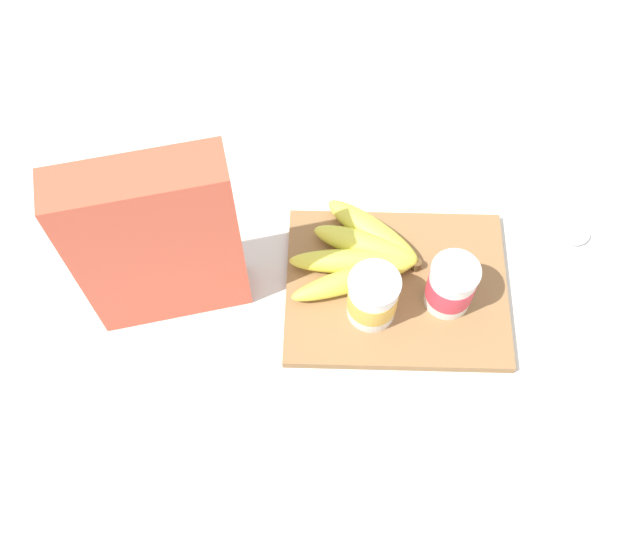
{
  "coord_description": "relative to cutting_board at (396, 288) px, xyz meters",
  "views": [
    {
      "loc": [
        0.1,
        0.48,
        0.94
      ],
      "look_at": [
        0.11,
        0.0,
        0.07
      ],
      "focal_mm": 41.3,
      "sensor_mm": 36.0,
      "label": 1
    }
  ],
  "objects": [
    {
      "name": "spoon",
      "position": [
        -0.25,
        -0.08,
        -0.0
      ],
      "size": [
        0.12,
        0.09,
        0.01
      ],
      "color": "silver",
      "rests_on": "ground_plane"
    },
    {
      "name": "ground_plane",
      "position": [
        0.0,
        0.0,
        -0.01
      ],
      "size": [
        2.4,
        2.4,
        0.0
      ],
      "primitive_type": "plane",
      "color": "silver"
    },
    {
      "name": "banana_bunch",
      "position": [
        0.05,
        -0.04,
        0.03
      ],
      "size": [
        0.19,
        0.2,
        0.04
      ],
      "color": "#E0DF47",
      "rests_on": "cutting_board"
    },
    {
      "name": "cereal_box",
      "position": [
        0.31,
        0.02,
        0.14
      ],
      "size": [
        0.21,
        0.11,
        0.3
      ],
      "primitive_type": "cube",
      "rotation": [
        0.0,
        0.0,
        0.24
      ],
      "color": "#D85138",
      "rests_on": "ground_plane"
    },
    {
      "name": "cutting_board",
      "position": [
        0.0,
        0.0,
        0.0
      ],
      "size": [
        0.31,
        0.24,
        0.02
      ],
      "primitive_type": "cube",
      "color": "olive",
      "rests_on": "ground_plane"
    },
    {
      "name": "yogurt_cup_back",
      "position": [
        0.04,
        0.04,
        0.05
      ],
      "size": [
        0.07,
        0.07,
        0.09
      ],
      "color": "white",
      "rests_on": "cutting_board"
    },
    {
      "name": "yogurt_cup_front",
      "position": [
        -0.07,
        0.02,
        0.05
      ],
      "size": [
        0.07,
        0.07,
        0.09
      ],
      "color": "white",
      "rests_on": "cutting_board"
    }
  ]
}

